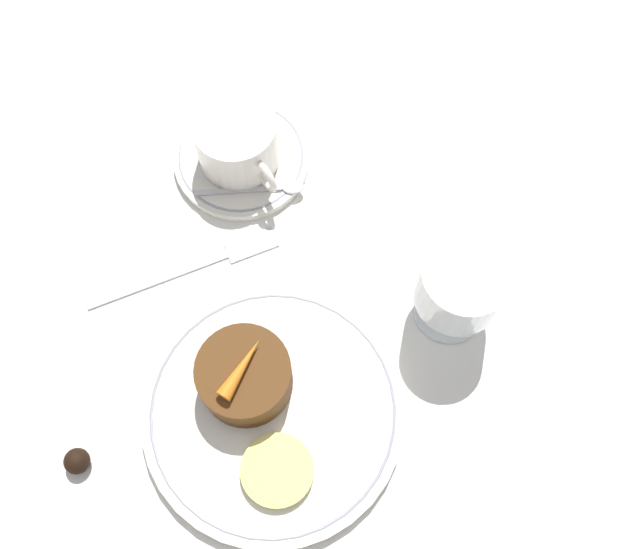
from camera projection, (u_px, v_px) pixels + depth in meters
name	position (u px, v px, depth m)	size (l,w,h in m)	color
ground_plane	(314.00, 357.00, 0.69)	(3.00, 3.00, 0.00)	white
dinner_plate	(273.00, 412.00, 0.66)	(0.23, 0.23, 0.01)	white
saucer	(242.00, 158.00, 0.76)	(0.14, 0.14, 0.01)	white
coffee_cup	(237.00, 141.00, 0.72)	(0.11, 0.08, 0.06)	white
spoon	(262.00, 189.00, 0.74)	(0.07, 0.10, 0.00)	silver
wine_glass	(460.00, 287.00, 0.64)	(0.08, 0.08, 0.10)	silver
fork	(204.00, 262.00, 0.72)	(0.06, 0.19, 0.01)	silver
dessert_cake	(245.00, 376.00, 0.65)	(0.08, 0.08, 0.05)	#563314
carrot_garnish	(241.00, 368.00, 0.62)	(0.04, 0.06, 0.01)	orange
pineapple_slice	(277.00, 471.00, 0.63)	(0.06, 0.06, 0.01)	#EFE075
chocolate_truffle	(77.00, 461.00, 0.64)	(0.02, 0.02, 0.02)	black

